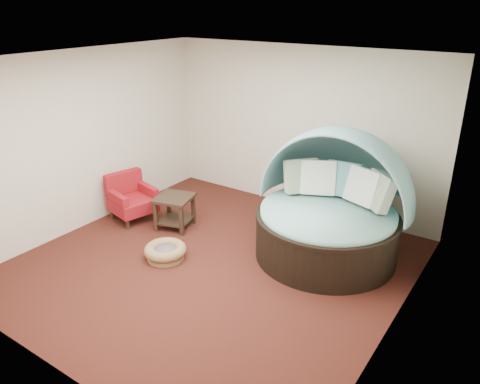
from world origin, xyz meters
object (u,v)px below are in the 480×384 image
Objects in this scene: side_table at (175,208)px; canopy_daybed at (332,199)px; red_armchair at (131,198)px; pet_basket at (165,251)px.

canopy_daybed is at bearing 15.11° from side_table.
canopy_daybed is at bearing 27.80° from red_armchair.
red_armchair is (-1.39, 0.68, 0.25)m from pet_basket.
side_table is at bearing 123.40° from pet_basket.
pet_basket is (-1.86, -1.48, -0.75)m from canopy_daybed.
red_armchair is at bearing -169.71° from side_table.
canopy_daybed is at bearing 38.58° from pet_basket.
pet_basket is 0.97× the size of side_table.
side_table is at bearing 24.20° from red_armchair.
canopy_daybed reaches higher than side_table.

